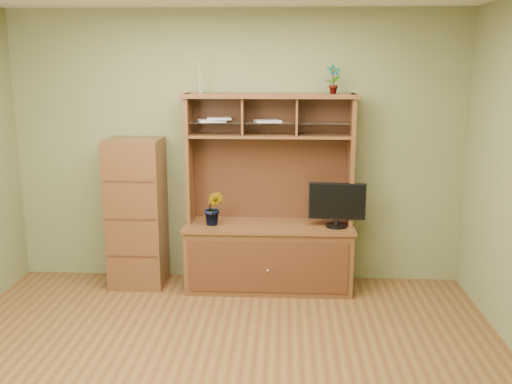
{
  "coord_description": "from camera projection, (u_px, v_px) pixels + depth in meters",
  "views": [
    {
      "loc": [
        0.48,
        -3.64,
        2.16
      ],
      "look_at": [
        0.23,
        1.2,
        1.08
      ],
      "focal_mm": 40.0,
      "sensor_mm": 36.0,
      "label": 1
    }
  ],
  "objects": [
    {
      "name": "room",
      "position": [
        212.0,
        191.0,
        3.74
      ],
      "size": [
        4.54,
        4.04,
        2.74
      ],
      "color": "#593419",
      "rests_on": "ground"
    },
    {
      "name": "orchid_plant",
      "position": [
        214.0,
        208.0,
        5.47
      ],
      "size": [
        0.21,
        0.18,
        0.34
      ],
      "primitive_type": "imported",
      "rotation": [
        0.0,
        0.0,
        -0.18
      ],
      "color": "#2D6020",
      "rests_on": "media_hutch"
    },
    {
      "name": "media_hutch",
      "position": [
        269.0,
        236.0,
        5.59
      ],
      "size": [
        1.66,
        0.61,
        1.9
      ],
      "color": "#472A14",
      "rests_on": "room"
    },
    {
      "name": "top_plant",
      "position": [
        333.0,
        79.0,
        5.31
      ],
      "size": [
        0.16,
        0.13,
        0.27
      ],
      "primitive_type": "imported",
      "rotation": [
        0.0,
        0.0,
        0.29
      ],
      "color": "#276523",
      "rests_on": "media_hutch"
    },
    {
      "name": "side_cabinet",
      "position": [
        137.0,
        213.0,
        5.63
      ],
      "size": [
        0.53,
        0.48,
        1.47
      ],
      "color": "#472A14",
      "rests_on": "room"
    },
    {
      "name": "reed_diffuser",
      "position": [
        200.0,
        81.0,
        5.38
      ],
      "size": [
        0.06,
        0.06,
        0.3
      ],
      "color": "silver",
      "rests_on": "media_hutch"
    },
    {
      "name": "monitor",
      "position": [
        337.0,
        204.0,
        5.4
      ],
      "size": [
        0.54,
        0.21,
        0.43
      ],
      "rotation": [
        0.0,
        0.0,
        -0.07
      ],
      "color": "black",
      "rests_on": "media_hutch"
    },
    {
      "name": "magazines",
      "position": [
        232.0,
        120.0,
        5.44
      ],
      "size": [
        0.82,
        0.25,
        0.04
      ],
      "color": "#BABABF",
      "rests_on": "media_hutch"
    }
  ]
}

